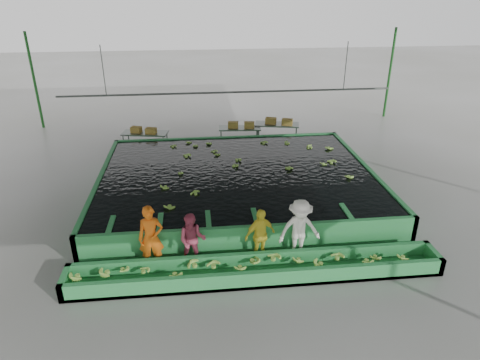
{
  "coord_description": "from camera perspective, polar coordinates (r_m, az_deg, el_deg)",
  "views": [
    {
      "loc": [
        -1.47,
        -12.8,
        7.17
      ],
      "look_at": [
        0.0,
        0.5,
        1.0
      ],
      "focal_mm": 32.0,
      "sensor_mm": 36.0,
      "label": 1
    }
  ],
  "objects": [
    {
      "name": "packing_table_left",
      "position": [
        20.39,
        -12.44,
        4.97
      ],
      "size": [
        2.18,
        1.19,
        0.94
      ],
      "primitive_type": null,
      "rotation": [
        0.0,
        0.0,
        -0.19
      ],
      "color": "#59605B",
      "rests_on": "ground"
    },
    {
      "name": "floating_bananas",
      "position": [
        16.44,
        -0.69,
        2.14
      ],
      "size": [
        8.88,
        6.05,
        0.12
      ],
      "primitive_type": null,
      "color": "#8CC247",
      "rests_on": "tank_water"
    },
    {
      "name": "ground",
      "position": [
        14.75,
        0.21,
        -4.34
      ],
      "size": [
        80.0,
        80.0,
        0.0
      ],
      "primitive_type": "plane",
      "color": "gray",
      "rests_on": "ground"
    },
    {
      "name": "worker_d",
      "position": [
        12.12,
        7.94,
        -6.58
      ],
      "size": [
        1.23,
        0.76,
        1.83
      ],
      "primitive_type": "imported",
      "rotation": [
        0.0,
        0.0,
        0.07
      ],
      "color": "white",
      "rests_on": "ground"
    },
    {
      "name": "cableway_rail",
      "position": [
        18.35,
        -1.58,
        11.6
      ],
      "size": [
        0.08,
        0.08,
        14.0
      ],
      "primitive_type": "cylinder",
      "color": "#59605B",
      "rests_on": "shed_roof"
    },
    {
      "name": "tank_water",
      "position": [
        15.71,
        -0.4,
        1.02
      ],
      "size": [
        9.7,
        7.7,
        0.0
      ],
      "primitive_type": "cube",
      "color": "black",
      "rests_on": "flotation_tank"
    },
    {
      "name": "rail_hanger_right",
      "position": [
        19.21,
        13.93,
        14.56
      ],
      "size": [
        0.04,
        0.04,
        2.0
      ],
      "primitive_type": "cylinder",
      "color": "#59605B",
      "rests_on": "shed_roof"
    },
    {
      "name": "worker_a",
      "position": [
        11.86,
        -11.77,
        -7.57
      ],
      "size": [
        0.7,
        0.48,
        1.86
      ],
      "primitive_type": "imported",
      "rotation": [
        0.0,
        0.0,
        0.05
      ],
      "color": "orange",
      "rests_on": "ground"
    },
    {
      "name": "sorting_trough",
      "position": [
        11.61,
        2.28,
        -11.87
      ],
      "size": [
        10.0,
        1.0,
        0.5
      ],
      "primitive_type": null,
      "color": "#2B8942",
      "rests_on": "ground"
    },
    {
      "name": "packing_table_right",
      "position": [
        21.19,
        4.91,
        6.25
      ],
      "size": [
        2.25,
        1.29,
        0.96
      ],
      "primitive_type": null,
      "rotation": [
        0.0,
        0.0,
        -0.22
      ],
      "color": "#59605B",
      "rests_on": "ground"
    },
    {
      "name": "worker_b",
      "position": [
        11.87,
        -6.38,
        -7.96
      ],
      "size": [
        0.83,
        0.68,
        1.57
      ],
      "primitive_type": "imported",
      "rotation": [
        0.0,
        0.0,
        -0.11
      ],
      "color": "#A63B53",
      "rests_on": "ground"
    },
    {
      "name": "shed_roof",
      "position": [
        13.07,
        0.25,
        15.19
      ],
      "size": [
        20.0,
        22.0,
        0.04
      ],
      "primitive_type": "cube",
      "color": "gray",
      "rests_on": "shed_posts"
    },
    {
      "name": "shed_posts",
      "position": [
        13.71,
        0.23,
        4.83
      ],
      "size": [
        20.0,
        22.0,
        5.0
      ],
      "primitive_type": null,
      "color": "#1D5F21",
      "rests_on": "ground"
    },
    {
      "name": "flotation_tank",
      "position": [
        15.87,
        -0.4,
        -0.3
      ],
      "size": [
        10.0,
        8.0,
        0.9
      ],
      "primitive_type": null,
      "color": "#2B8942",
      "rests_on": "ground"
    },
    {
      "name": "packing_table_mid",
      "position": [
        20.72,
        -0.04,
        5.83
      ],
      "size": [
        2.05,
        0.95,
        0.91
      ],
      "primitive_type": null,
      "rotation": [
        0.0,
        0.0,
        -0.08
      ],
      "color": "#59605B",
      "rests_on": "ground"
    },
    {
      "name": "box_stack_left",
      "position": [
        20.2,
        -12.7,
        6.16
      ],
      "size": [
        1.23,
        0.72,
        0.26
      ],
      "primitive_type": null,
      "rotation": [
        0.0,
        0.0,
        -0.35
      ],
      "color": "olive",
      "rests_on": "packing_table_left"
    },
    {
      "name": "rail_hanger_left",
      "position": [
        18.43,
        -17.78,
        13.71
      ],
      "size": [
        0.04,
        0.04,
        2.0
      ],
      "primitive_type": "cylinder",
      "color": "#59605B",
      "rests_on": "shed_roof"
    },
    {
      "name": "box_stack_right",
      "position": [
        20.97,
        5.2,
        7.43
      ],
      "size": [
        1.35,
        0.79,
        0.28
      ],
      "primitive_type": null,
      "rotation": [
        0.0,
        0.0,
        -0.36
      ],
      "color": "olive",
      "rests_on": "packing_table_right"
    },
    {
      "name": "worker_c",
      "position": [
        11.97,
        2.67,
        -7.39
      ],
      "size": [
        1.03,
        0.73,
        1.62
      ],
      "primitive_type": "imported",
      "rotation": [
        0.0,
        0.0,
        0.4
      ],
      "color": "yellow",
      "rests_on": "ground"
    },
    {
      "name": "trough_bananas",
      "position": [
        11.52,
        2.29,
        -11.27
      ],
      "size": [
        9.69,
        0.65,
        0.13
      ],
      "primitive_type": null,
      "color": "#8CC247",
      "rests_on": "sorting_trough"
    },
    {
      "name": "box_stack_mid",
      "position": [
        20.55,
        0.16,
        7.01
      ],
      "size": [
        1.29,
        0.5,
        0.27
      ],
      "primitive_type": null,
      "rotation": [
        0.0,
        0.0,
        -0.13
      ],
      "color": "olive",
      "rests_on": "packing_table_mid"
    }
  ]
}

